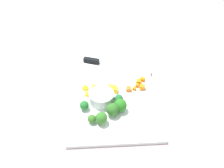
# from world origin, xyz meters

# --- Properties ---
(ground_plane) EXTENTS (4.00, 4.00, 0.00)m
(ground_plane) POSITION_xyz_m (0.00, 0.00, 0.00)
(ground_plane) COLOR #A1908D
(cutting_board) EXTENTS (0.50, 0.30, 0.01)m
(cutting_board) POSITION_xyz_m (0.00, 0.00, 0.01)
(cutting_board) COLOR white
(cutting_board) RESTS_ON ground_plane
(prep_bowl) EXTENTS (0.08, 0.08, 0.04)m
(prep_bowl) POSITION_xyz_m (-0.08, 0.04, 0.03)
(prep_bowl) COLOR white
(prep_bowl) RESTS_ON cutting_board
(chef_knife) EXTENTS (0.11, 0.27, 0.02)m
(chef_knife) POSITION_xyz_m (0.13, 0.02, 0.02)
(chef_knife) COLOR silver
(chef_knife) RESTS_ON cutting_board
(carrot_dice_0) EXTENTS (0.01, 0.01, 0.01)m
(carrot_dice_0) POSITION_xyz_m (-0.02, -0.08, 0.02)
(carrot_dice_0) COLOR orange
(carrot_dice_0) RESTS_ON cutting_board
(carrot_dice_1) EXTENTS (0.02, 0.02, 0.01)m
(carrot_dice_1) POSITION_xyz_m (-0.03, -0.06, 0.02)
(carrot_dice_1) COLOR orange
(carrot_dice_1) RESTS_ON cutting_board
(carrot_dice_2) EXTENTS (0.02, 0.02, 0.01)m
(carrot_dice_2) POSITION_xyz_m (0.02, -0.12, 0.02)
(carrot_dice_2) COLOR orange
(carrot_dice_2) RESTS_ON cutting_board
(carrot_dice_3) EXTENTS (0.01, 0.01, 0.01)m
(carrot_dice_3) POSITION_xyz_m (-0.01, -0.09, 0.02)
(carrot_dice_3) COLOR orange
(carrot_dice_3) RESTS_ON cutting_board
(carrot_dice_4) EXTENTS (0.02, 0.02, 0.02)m
(carrot_dice_4) POSITION_xyz_m (-0.02, -0.11, 0.02)
(carrot_dice_4) COLOR orange
(carrot_dice_4) RESTS_ON cutting_board
(carrot_dice_5) EXTENTS (0.02, 0.02, 0.02)m
(carrot_dice_5) POSITION_xyz_m (0.01, -0.10, 0.02)
(carrot_dice_5) COLOR orange
(carrot_dice_5) RESTS_ON cutting_board
(pepper_dice_0) EXTENTS (0.02, 0.02, 0.01)m
(pepper_dice_0) POSITION_xyz_m (-0.01, 0.10, 0.02)
(pepper_dice_0) COLOR yellow
(pepper_dice_0) RESTS_ON cutting_board
(pepper_dice_1) EXTENTS (0.02, 0.02, 0.01)m
(pepper_dice_1) POSITION_xyz_m (-0.01, 0.06, 0.02)
(pepper_dice_1) COLOR yellow
(pepper_dice_1) RESTS_ON cutting_board
(pepper_dice_2) EXTENTS (0.02, 0.02, 0.01)m
(pepper_dice_2) POSITION_xyz_m (-0.01, 0.03, 0.02)
(pepper_dice_2) COLOR yellow
(pepper_dice_2) RESTS_ON cutting_board
(pepper_dice_3) EXTENTS (0.02, 0.02, 0.01)m
(pepper_dice_3) POSITION_xyz_m (-0.01, -0.01, 0.02)
(pepper_dice_3) COLOR yellow
(pepper_dice_3) RESTS_ON cutting_board
(pepper_dice_4) EXTENTS (0.02, 0.02, 0.01)m
(pepper_dice_4) POSITION_xyz_m (-0.01, 0.01, 0.02)
(pepper_dice_4) COLOR yellow
(pepper_dice_4) RESTS_ON cutting_board
(pepper_dice_5) EXTENTS (0.01, 0.01, 0.01)m
(pepper_dice_5) POSITION_xyz_m (-0.04, 0.09, 0.02)
(pepper_dice_5) COLOR yellow
(pepper_dice_5) RESTS_ON cutting_board
(pepper_dice_6) EXTENTS (0.02, 0.02, 0.01)m
(pepper_dice_6) POSITION_xyz_m (-0.02, 0.05, 0.02)
(pepper_dice_6) COLOR yellow
(pepper_dice_6) RESTS_ON cutting_board
(pepper_dice_7) EXTENTS (0.02, 0.03, 0.02)m
(pepper_dice_7) POSITION_xyz_m (-0.03, -0.01, 0.02)
(pepper_dice_7) COLOR yellow
(pepper_dice_7) RESTS_ON cutting_board
(broccoli_floret_0) EXTENTS (0.03, 0.03, 0.03)m
(broccoli_floret_0) POSITION_xyz_m (-0.17, 0.07, 0.03)
(broccoli_floret_0) COLOR #98C366
(broccoli_floret_0) RESTS_ON cutting_board
(broccoli_floret_1) EXTENTS (0.04, 0.04, 0.05)m
(broccoli_floret_1) POSITION_xyz_m (-0.12, -0.02, 0.04)
(broccoli_floret_1) COLOR #87C05C
(broccoli_floret_1) RESTS_ON cutting_board
(broccoli_floret_2) EXTENTS (0.04, 0.04, 0.04)m
(broccoli_floret_2) POSITION_xyz_m (-0.17, 0.04, 0.04)
(broccoli_floret_2) COLOR #8CBB5E
(broccoli_floret_2) RESTS_ON cutting_board
(broccoli_floret_3) EXTENTS (0.03, 0.03, 0.03)m
(broccoli_floret_3) POSITION_xyz_m (-0.11, 0.10, 0.03)
(broccoli_floret_3) COLOR #86AC5B
(broccoli_floret_3) RESTS_ON cutting_board
(broccoli_floret_4) EXTENTS (0.03, 0.03, 0.04)m
(broccoli_floret_4) POSITION_xyz_m (-0.09, -0.02, 0.03)
(broccoli_floret_4) COLOR #7FAB5A
(broccoli_floret_4) RESTS_ON cutting_board
(broccoli_floret_5) EXTENTS (0.04, 0.04, 0.05)m
(broccoli_floret_5) POSITION_xyz_m (-0.14, 0.01, 0.04)
(broccoli_floret_5) COLOR #8BBC67
(broccoli_floret_5) RESTS_ON cutting_board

